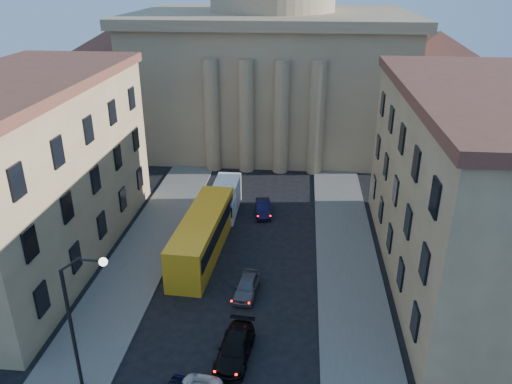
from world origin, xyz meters
TOP-DOWN VIEW (x-y plane):
  - sidewalk_left at (-8.50, 18.00)m, footprint 5.00×60.00m
  - sidewalk_right at (8.50, 18.00)m, footprint 5.00×60.00m
  - church at (0.00, 55.47)m, footprint 68.02×28.76m
  - building_left at (-17.00, 22.00)m, footprint 11.60×26.60m
  - building_right at (17.00, 22.00)m, footprint 11.60×26.60m
  - street_lamp at (-6.97, 8.00)m, footprint 2.62×0.44m
  - car_right_mid at (0.81, 11.37)m, footprint 2.36×4.90m
  - car_right_far at (0.80, 17.99)m, footprint 1.91×4.04m
  - car_right_distant at (0.90, 31.22)m, footprint 1.84×4.02m
  - city_bus at (-3.50, 23.38)m, footprint 3.52×12.51m
  - box_truck at (-2.73, 31.26)m, footprint 2.31×5.73m

SIDE VIEW (x-z plane):
  - sidewalk_left at x=-8.50m, z-range 0.00..0.15m
  - sidewalk_right at x=8.50m, z-range 0.00..0.15m
  - car_right_distant at x=0.90m, z-range 0.00..1.28m
  - car_right_far at x=0.80m, z-range 0.00..1.34m
  - car_right_mid at x=0.81m, z-range 0.00..1.38m
  - box_truck at x=-2.73m, z-range -0.08..3.05m
  - city_bus at x=-3.50m, z-range 0.13..3.62m
  - street_lamp at x=-6.97m, z-range 0.87..9.70m
  - building_left at x=-17.00m, z-range 0.07..14.77m
  - building_right at x=17.00m, z-range 0.07..14.77m
  - church at x=0.00m, z-range -6.42..30.18m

